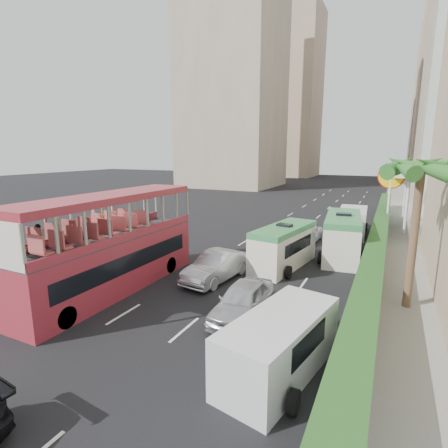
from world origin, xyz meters
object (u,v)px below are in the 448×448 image
Objects in this scene: van_asset at (306,241)px; double_decker_bus at (111,243)px; palm_tree at (414,239)px; shell_station at (431,201)px; car_silver_lane_b at (243,317)px; minibus_far at (342,236)px; minibus_near at (284,246)px; panel_van_far at (352,222)px; car_silver_lane_a at (217,280)px; panel_van_near at (280,345)px.

double_decker_bus is at bearing -113.31° from van_asset.
palm_tree reaches higher than shell_station.
car_silver_lane_b is (7.30, 0.08, -2.53)m from double_decker_bus.
minibus_far is at bearing 48.63° from double_decker_bus.
double_decker_bus is 1.67× the size of minibus_far.
shell_station reaches higher than minibus_far.
double_decker_bus is 14.39m from palm_tree.
car_silver_lane_b is 7.62m from minibus_near.
shell_station is (6.13, 4.30, 1.63)m from panel_van_far.
shell_station is at bearing 66.32° from car_silver_lane_a.
double_decker_bus is 16.29m from van_asset.
panel_van_far is 7.67m from shell_station.
minibus_near is at bearing -120.43° from shell_station.
car_silver_lane_b is 18.82m from panel_van_far.
van_asset is at bearing 65.09° from double_decker_bus.
double_decker_bus reaches higher than minibus_near.
car_silver_lane_a is 1.08× the size of car_silver_lane_b.
minibus_far is at bearing 60.78° from car_silver_lane_a.
panel_van_near reaches higher than car_silver_lane_a.
car_silver_lane_b reaches higher than van_asset.
panel_van_far is at bearing -144.94° from shell_station.
panel_van_far is at bearing 81.58° from car_silver_lane_b.
minibus_far is (9.97, 11.32, -1.07)m from double_decker_bus.
van_asset is at bearing 100.36° from minibus_near.
minibus_far is at bearing -117.31° from shell_station.
panel_van_far is (2.57, 18.61, 1.12)m from car_silver_lane_b.
van_asset is 0.67× the size of minibus_far.
minibus_far reaches higher than car_silver_lane_b.
shell_station is (2.20, 19.00, -0.63)m from palm_tree.
minibus_far is 8.48m from palm_tree.
panel_van_far reaches higher than car_silver_lane_a.
panel_van_near is (-0.06, -14.37, -0.45)m from minibus_far.
minibus_far reaches higher than van_asset.
shell_station is (11.79, 19.35, 2.75)m from car_silver_lane_a.
palm_tree reaches higher than panel_van_far.
minibus_far is 1.30× the size of panel_van_near.
car_silver_lane_a is at bearing -113.48° from panel_van_far.
panel_van_near is (2.61, -3.14, 1.01)m from car_silver_lane_b.
van_asset is 0.75× the size of minibus_near.
palm_tree is (7.02, -10.59, 3.38)m from van_asset.
minibus_far reaches higher than panel_van_far.
double_decker_bus is at bearing -123.47° from minibus_near.
car_silver_lane_a is 4.97m from minibus_near.
van_asset is 17.95m from panel_van_near.
double_decker_bus is 28.02m from shell_station.
palm_tree is (3.93, -14.70, 2.26)m from panel_van_far.
car_silver_lane_a is at bearing -101.60° from van_asset.
minibus_near is 11.05m from panel_van_near.
double_decker_bus reaches higher than car_silver_lane_b.
palm_tree is (3.89, 7.05, 2.37)m from panel_van_near.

